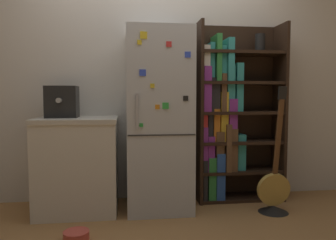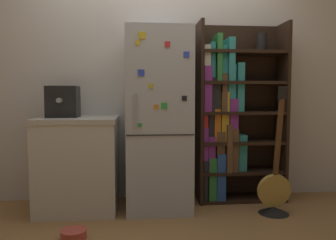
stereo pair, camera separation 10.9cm
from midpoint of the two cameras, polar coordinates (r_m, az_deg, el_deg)
name	(u,v)px [view 1 (the left image)]	position (r m, az deg, el deg)	size (l,w,h in m)	color
ground_plane	(160,212)	(3.12, -2.48, -15.65)	(16.00, 16.00, 0.00)	#A87542
wall_back	(155,73)	(3.42, -3.22, 8.23)	(8.00, 0.05, 2.60)	silver
refrigerator	(158,120)	(3.08, -2.74, -0.04)	(0.59, 0.66, 1.66)	silver
bookshelf	(227,118)	(3.38, 9.38, 0.28)	(0.88, 0.34, 1.78)	black
kitchen_counter	(78,164)	(3.17, -16.33, -7.38)	(0.72, 0.64, 0.86)	silver
espresso_machine	(62,102)	(3.17, -18.89, 3.02)	(0.28, 0.30, 0.29)	black
guitar	(274,194)	(3.18, 16.99, -12.24)	(0.30, 0.27, 1.14)	black
pet_bowl	(76,235)	(2.66, -16.90, -18.59)	(0.19, 0.19, 0.06)	#D84C3F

